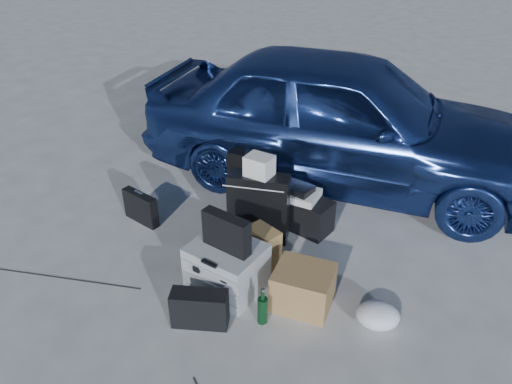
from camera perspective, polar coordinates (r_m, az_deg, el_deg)
ground at (r=4.18m, az=-3.95°, el=-12.14°), size 60.00×60.00×0.00m
car at (r=5.59m, az=9.85°, el=8.34°), size 4.54×2.38×1.47m
pelican_case at (r=4.16m, az=-3.35°, el=-8.57°), size 0.61×0.52×0.42m
laptop_bag at (r=3.92m, az=-3.40°, el=-4.64°), size 0.43×0.15×0.31m
briefcase at (r=5.10m, az=-13.04°, el=-1.75°), size 0.43×0.16×0.32m
suitcase_left at (r=5.14m, az=-0.49°, el=1.37°), size 0.48×0.20×0.61m
suitcase_right at (r=4.65m, az=0.29°, el=-1.73°), size 0.60×0.36×0.67m
white_carton at (r=4.44m, az=0.38°, el=3.01°), size 0.24×0.20×0.19m
duffel_bag at (r=4.92m, az=4.88°, el=-2.18°), size 0.71×0.39×0.33m
flat_box_white at (r=4.80m, az=4.76°, el=-0.23°), size 0.42×0.32×0.07m
flat_box_black at (r=4.77m, az=4.73°, el=0.44°), size 0.31×0.24×0.06m
kraft_bag at (r=4.39m, az=0.89°, el=-6.37°), size 0.33×0.25×0.38m
cardboard_box at (r=4.04m, az=5.42°, el=-10.82°), size 0.50×0.45×0.34m
plastic_bag at (r=4.02m, az=13.74°, el=-13.52°), size 0.42×0.39×0.18m
messenger_bag at (r=3.91m, az=-6.45°, el=-13.11°), size 0.46×0.32×0.30m
green_bottle at (r=3.89m, az=0.75°, el=-12.92°), size 0.11×0.11×0.32m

